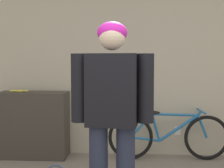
# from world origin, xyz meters

# --- Properties ---
(wall_back) EXTENTS (8.00, 0.07, 2.60)m
(wall_back) POSITION_xyz_m (0.00, 2.94, 1.30)
(wall_back) COLOR #B7AD99
(wall_back) RESTS_ON ground_plane
(side_shelf) EXTENTS (0.95, 0.39, 0.92)m
(side_shelf) POSITION_xyz_m (-1.49, 2.69, 0.46)
(side_shelf) COLOR #38332D
(side_shelf) RESTS_ON ground_plane
(person) EXTENTS (0.69, 0.29, 1.67)m
(person) POSITION_xyz_m (-0.28, 1.02, 0.97)
(person) COLOR #23283D
(person) RESTS_ON ground_plane
(bicycle) EXTENTS (1.65, 0.46, 0.68)m
(bicycle) POSITION_xyz_m (0.39, 2.67, 0.33)
(bicycle) COLOR black
(bicycle) RESTS_ON ground_plane
(banana) EXTENTS (0.28, 0.08, 0.03)m
(banana) POSITION_xyz_m (-1.68, 2.66, 0.93)
(banana) COLOR #EAD64C
(banana) RESTS_ON side_shelf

